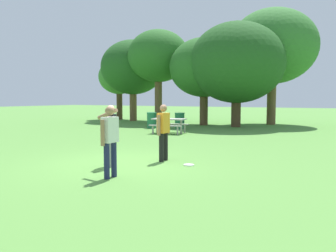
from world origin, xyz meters
The scene contains 14 objects.
ground_plane centered at (0.00, 0.00, 0.00)m, with size 120.00×120.00×0.00m, color #568E3D.
person_thrower centered at (0.79, 1.03, 0.94)m, with size 0.22×0.61×1.64m.
person_catcher centered at (0.77, -1.41, 0.96)m, with size 0.67×0.61×1.64m.
person_bystander centered at (-0.06, -0.31, 0.94)m, with size 0.36×0.56×1.64m.
frisbee centered at (1.72, 0.79, 0.01)m, with size 0.29×0.29×0.03m, color white.
picnic_table_near centered at (-2.85, 7.98, 0.56)m, with size 1.89×1.65×0.77m.
trash_can_beside_table centered at (-5.25, 10.17, 0.48)m, with size 0.59×0.59×0.96m.
trash_can_further_along centered at (-3.51, 10.49, 0.48)m, with size 0.59×0.59×0.96m.
tree_tall_left centered at (-12.18, 16.18, 3.59)m, with size 3.48×3.48×5.11m.
tree_broad_center centered at (-10.05, 15.16, 4.23)m, with size 5.04×5.04×6.39m.
tree_far_right centered at (-7.15, 14.19, 4.82)m, with size 4.43×4.43×6.74m.
tree_slender_mid centered at (-3.41, 13.87, 3.84)m, with size 4.64×4.64×5.83m.
tree_back_left centered at (-1.07, 13.55, 4.01)m, with size 5.94×5.94×6.55m.
tree_back_right centered at (0.46, 16.57, 5.29)m, with size 5.94×5.94×7.84m.
Camera 1 is at (5.70, -7.58, 1.83)m, focal length 36.85 mm.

